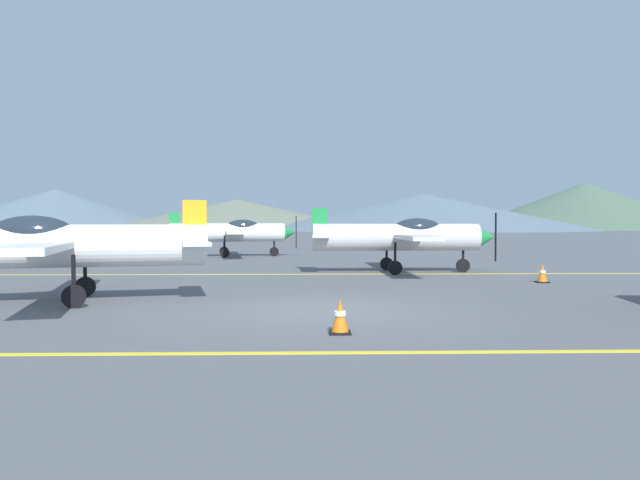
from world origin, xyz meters
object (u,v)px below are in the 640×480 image
Objects in this scene: airplane_near at (58,244)px; airplane_far at (233,232)px; traffic_cone_side at (542,273)px; airplane_mid at (403,236)px; traffic_cone_front at (340,317)px.

airplane_near and airplane_far have the same top height.
airplane_far reaches higher than traffic_cone_side.
airplane_mid reaches higher than traffic_cone_front.
traffic_cone_front is (-3.06, -12.13, -1.07)m from airplane_mid.
airplane_near reaches higher than traffic_cone_front.
airplane_mid is at bearing -54.28° from airplane_far.
airplane_far is at bearing 128.10° from traffic_cone_side.
airplane_mid is 5.46m from traffic_cone_side.
airplane_far is at bearing 84.67° from airplane_near.
airplane_near is 13.59× the size of traffic_cone_side.
airplane_mid is 13.59× the size of traffic_cone_side.
airplane_near is at bearing 147.66° from traffic_cone_front.
airplane_far reaches higher than traffic_cone_front.
traffic_cone_front is 1.00× the size of traffic_cone_side.
traffic_cone_front is (6.29, -3.98, -1.07)m from airplane_near.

